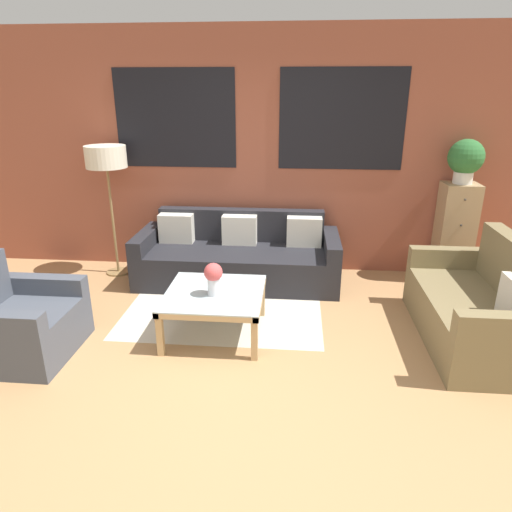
# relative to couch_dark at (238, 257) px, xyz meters

# --- Properties ---
(ground_plane) EXTENTS (16.00, 16.00, 0.00)m
(ground_plane) POSITION_rel_couch_dark_xyz_m (0.18, -1.95, -0.28)
(ground_plane) COLOR #AD7F51
(wall_back_brick) EXTENTS (8.40, 0.09, 2.80)m
(wall_back_brick) POSITION_rel_couch_dark_xyz_m (0.18, 0.49, 1.13)
(wall_back_brick) COLOR brown
(wall_back_brick) RESTS_ON ground_plane
(rug) EXTENTS (1.97, 1.57, 0.00)m
(rug) POSITION_rel_couch_dark_xyz_m (-0.05, -0.71, -0.28)
(rug) COLOR beige
(rug) RESTS_ON ground_plane
(couch_dark) EXTENTS (2.29, 0.88, 0.78)m
(couch_dark) POSITION_rel_couch_dark_xyz_m (0.00, 0.00, 0.00)
(couch_dark) COLOR #232328
(couch_dark) RESTS_ON ground_plane
(settee_vintage) EXTENTS (0.80, 1.58, 0.92)m
(settee_vintage) POSITION_rel_couch_dark_xyz_m (2.27, -1.18, 0.03)
(settee_vintage) COLOR olive
(settee_vintage) RESTS_ON ground_plane
(armchair_corner) EXTENTS (0.80, 0.85, 0.84)m
(armchair_corner) POSITION_rel_couch_dark_xyz_m (-1.63, -1.73, -0.00)
(armchair_corner) COLOR #474C56
(armchair_corner) RESTS_ON ground_plane
(coffee_table) EXTENTS (0.87, 0.87, 0.42)m
(coffee_table) POSITION_rel_couch_dark_xyz_m (-0.05, -1.27, 0.07)
(coffee_table) COLOR silver
(coffee_table) RESTS_ON ground_plane
(floor_lamp) EXTENTS (0.46, 0.46, 1.53)m
(floor_lamp) POSITION_rel_couch_dark_xyz_m (-1.50, 0.09, 1.07)
(floor_lamp) COLOR olive
(floor_lamp) RESTS_ON ground_plane
(drawer_cabinet) EXTENTS (0.38, 0.36, 1.15)m
(drawer_cabinet) POSITION_rel_couch_dark_xyz_m (2.46, 0.24, 0.29)
(drawer_cabinet) COLOR tan
(drawer_cabinet) RESTS_ON ground_plane
(potted_plant) EXTENTS (0.38, 0.38, 0.48)m
(potted_plant) POSITION_rel_couch_dark_xyz_m (2.46, 0.24, 1.13)
(potted_plant) COLOR silver
(potted_plant) RESTS_ON drawer_cabinet
(flower_vase) EXTENTS (0.16, 0.16, 0.30)m
(flower_vase) POSITION_rel_couch_dark_xyz_m (-0.04, -1.33, 0.31)
(flower_vase) COLOR silver
(flower_vase) RESTS_ON coffee_table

